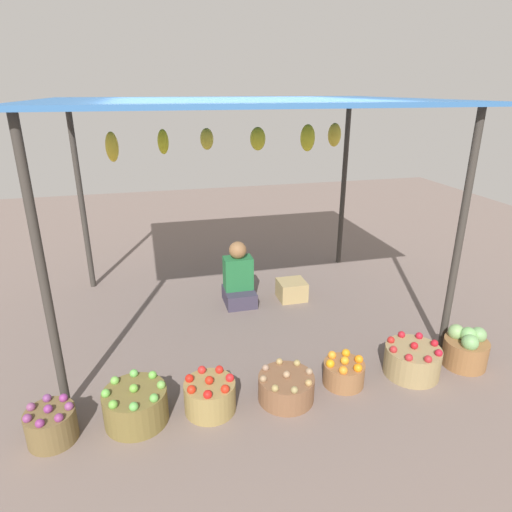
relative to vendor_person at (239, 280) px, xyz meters
name	(u,v)px	position (x,y,z in m)	size (l,w,h in m)	color
ground_plane	(243,313)	(-0.02, -0.30, -0.30)	(14.00, 14.00, 0.00)	#74635C
market_stall_structure	(242,115)	(0.00, -0.29, 1.92)	(3.84, 2.79, 2.38)	#38332D
vendor_person	(239,280)	(0.00, 0.00, 0.00)	(0.36, 0.44, 0.78)	#3A3446
basket_purple_onions	(51,424)	(-1.83, -1.89, -0.16)	(0.36, 0.36, 0.31)	brown
basket_green_apples	(136,405)	(-1.23, -1.84, -0.15)	(0.50, 0.50, 0.34)	brown
basket_red_tomatoes	(210,395)	(-0.64, -1.85, -0.16)	(0.42, 0.42, 0.32)	olive
basket_potatoes	(286,387)	(0.00, -1.88, -0.18)	(0.47, 0.47, 0.27)	brown
basket_oranges	(344,372)	(0.56, -1.80, -0.18)	(0.36, 0.36, 0.27)	#8C5E39
basket_red_apples	(412,360)	(1.23, -1.82, -0.16)	(0.50, 0.50, 0.33)	#968053
basket_cabbages	(466,349)	(1.80, -1.82, -0.12)	(0.40, 0.40, 0.40)	brown
wooden_crate_near_vendor	(292,290)	(0.66, -0.07, -0.18)	(0.33, 0.32, 0.24)	tan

